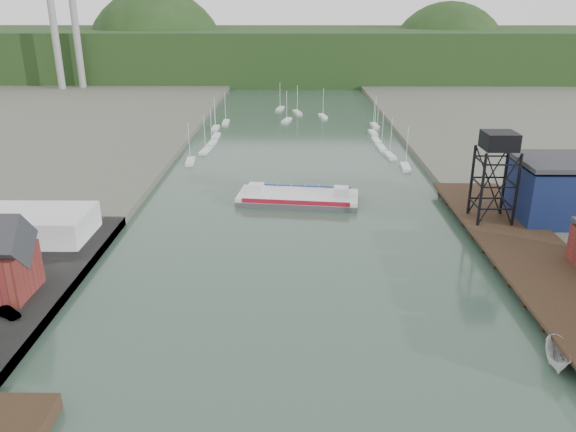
{
  "coord_description": "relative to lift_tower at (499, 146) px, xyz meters",
  "views": [
    {
      "loc": [
        -0.45,
        -37.51,
        38.56
      ],
      "look_at": [
        -1.49,
        54.25,
        4.0
      ],
      "focal_mm": 35.0,
      "sensor_mm": 36.0,
      "label": 1
    }
  ],
  "objects": [
    {
      "name": "blue_shed",
      "position": [
        15.0,
        2.0,
        -8.59
      ],
      "size": [
        20.5,
        14.5,
        11.3
      ],
      "color": "#0D173A",
      "rests_on": "east_land"
    },
    {
      "name": "car_west_b",
      "position": [
        -71.58,
        -34.0,
        -13.45
      ],
      "size": [
        3.79,
        2.87,
        1.2
      ],
      "primitive_type": "imported",
      "rotation": [
        0.0,
        0.0,
        1.06
      ],
      "color": "#999999",
      "rests_on": "west_quay"
    },
    {
      "name": "distant_hills",
      "position": [
        -38.98,
        243.35,
        -5.27
      ],
      "size": [
        500.0,
        120.0,
        80.0
      ],
      "color": "#1D3015",
      "rests_on": "ground"
    },
    {
      "name": "motorboat",
      "position": [
        -5.46,
        -41.27,
        -14.37
      ],
      "size": [
        4.36,
        7.04,
        2.55
      ],
      "primitive_type": "imported",
      "rotation": [
        0.0,
        0.0,
        -0.31
      ],
      "color": "silver",
      "rests_on": "ground"
    },
    {
      "name": "marina_sailboats",
      "position": [
        -34.92,
        80.46,
        -15.3
      ],
      "size": [
        57.71,
        92.65,
        0.9
      ],
      "color": "silver",
      "rests_on": "ground"
    },
    {
      "name": "chain_ferry",
      "position": [
        -34.62,
        15.29,
        -14.63
      ],
      "size": [
        25.72,
        12.67,
        3.56
      ],
      "rotation": [
        0.0,
        0.0,
        -0.11
      ],
      "color": "#454547",
      "rests_on": "ground"
    },
    {
      "name": "east_pier",
      "position": [
        2.0,
        -13.0,
        -13.75
      ],
      "size": [
        14.0,
        70.0,
        2.45
      ],
      "color": "black",
      "rests_on": "ground"
    },
    {
      "name": "white_shed",
      "position": [
        -79.0,
        -8.0,
        -11.8
      ],
      "size": [
        18.0,
        12.0,
        4.5
      ],
      "primitive_type": "cube",
      "color": "silver",
      "rests_on": "west_quay"
    },
    {
      "name": "lift_tower",
      "position": [
        0.0,
        0.0,
        0.0
      ],
      "size": [
        6.5,
        6.5,
        16.0
      ],
      "color": "black",
      "rests_on": "east_pier"
    },
    {
      "name": "smokestacks",
      "position": [
        -141.0,
        174.5,
        14.35
      ],
      "size": [
        11.2,
        8.2,
        60.0
      ],
      "color": "gray",
      "rests_on": "ground"
    }
  ]
}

